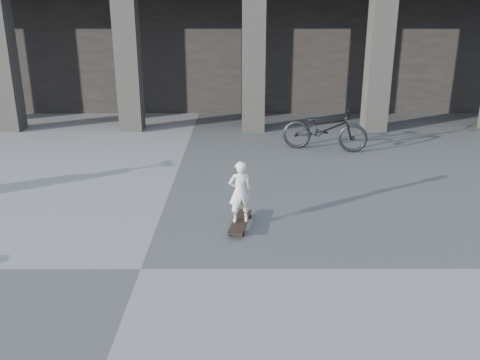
{
  "coord_description": "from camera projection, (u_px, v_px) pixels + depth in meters",
  "views": [
    {
      "loc": [
        1.37,
        -6.27,
        3.44
      ],
      "look_at": [
        1.39,
        1.94,
        0.65
      ],
      "focal_mm": 38.0,
      "sensor_mm": 36.0,
      "label": 1
    }
  ],
  "objects": [
    {
      "name": "colonnade",
      "position": [
        203.0,
        19.0,
        19.1
      ],
      "size": [
        28.0,
        8.82,
        6.0
      ],
      "color": "black",
      "rests_on": "ground"
    },
    {
      "name": "bicycle",
      "position": [
        325.0,
        129.0,
        12.77
      ],
      "size": [
        2.25,
        1.28,
        1.12
      ],
      "primitive_type": "imported",
      "rotation": [
        0.0,
        0.0,
        1.3
      ],
      "color": "black",
      "rests_on": "ground"
    },
    {
      "name": "child",
      "position": [
        240.0,
        192.0,
        8.21
      ],
      "size": [
        0.42,
        0.32,
        1.03
      ],
      "primitive_type": "imported",
      "rotation": [
        0.0,
        0.0,
        3.34
      ],
      "color": "silver",
      "rests_on": "longboard"
    },
    {
      "name": "ground",
      "position": [
        141.0,
        269.0,
        7.04
      ],
      "size": [
        90.0,
        90.0,
        0.0
      ],
      "primitive_type": "plane",
      "color": "#474745",
      "rests_on": "ground"
    },
    {
      "name": "longboard",
      "position": [
        240.0,
        222.0,
        8.38
      ],
      "size": [
        0.41,
        1.06,
        0.1
      ],
      "rotation": [
        0.0,
        0.0,
        1.4
      ],
      "color": "black",
      "rests_on": "ground"
    }
  ]
}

